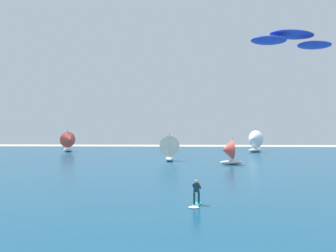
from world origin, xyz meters
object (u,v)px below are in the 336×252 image
sailboat_leading (228,152)px  kite (292,40)px  sailboat_far_right (169,148)px  sailboat_mid_left (254,141)px  kitesurfer (196,196)px  sailboat_near_shore (69,141)px

sailboat_leading → kite: bearing=-85.4°
sailboat_far_right → sailboat_mid_left: (17.11, 20.68, 0.38)m
kite → kitesurfer: bearing=-155.7°
kite → sailboat_far_right: kite is taller
kitesurfer → sailboat_far_right: sailboat_far_right is taller
sailboat_far_right → sailboat_mid_left: bearing=50.4°
kite → sailboat_near_shore: (-33.09, 49.59, -9.47)m
sailboat_far_right → kitesurfer: bearing=-84.5°
kite → sailboat_mid_left: (6.73, 50.17, -9.31)m
kitesurfer → sailboat_near_shore: sailboat_near_shore is taller
kitesurfer → kite: kite is taller
kitesurfer → sailboat_near_shore: (-25.83, 52.86, 1.64)m
sailboat_near_shore → kite: bearing=-56.3°
kitesurfer → kite: (7.26, 3.28, 11.10)m
kitesurfer → kite: size_ratio=0.28×
kite → sailboat_leading: size_ratio=1.86×
sailboat_mid_left → sailboat_leading: bearing=-108.0°
sailboat_leading → sailboat_far_right: size_ratio=0.88×
sailboat_far_right → sailboat_mid_left: sailboat_mid_left is taller
kite → sailboat_mid_left: 51.47m
sailboat_near_shore → sailboat_leading: bearing=-39.7°
sailboat_near_shore → kitesurfer: bearing=-64.0°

